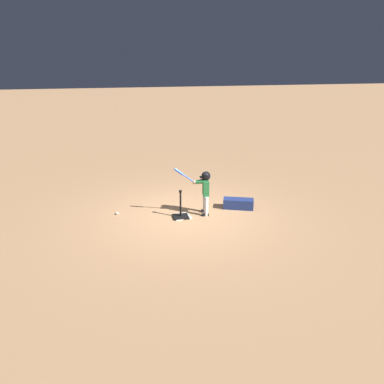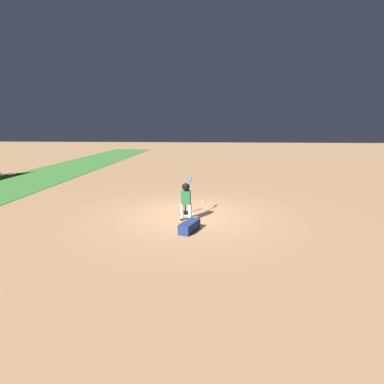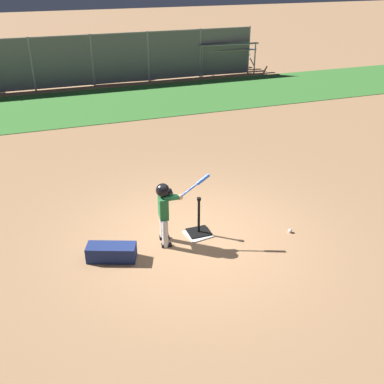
# 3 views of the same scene
# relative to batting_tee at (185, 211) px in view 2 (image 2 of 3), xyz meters

# --- Properties ---
(ground_plane) EXTENTS (90.00, 90.00, 0.00)m
(ground_plane) POSITION_rel_batting_tee_xyz_m (-0.13, -0.11, -0.12)
(ground_plane) COLOR #AD7F56
(home_plate) EXTENTS (0.50, 0.50, 0.02)m
(home_plate) POSITION_rel_batting_tee_xyz_m (-0.03, -0.04, -0.11)
(home_plate) COLOR white
(home_plate) RESTS_ON ground_plane
(batting_tee) EXTENTS (0.41, 0.37, 0.76)m
(batting_tee) POSITION_rel_batting_tee_xyz_m (0.00, 0.00, 0.00)
(batting_tee) COLOR black
(batting_tee) RESTS_ON ground_plane
(batter_child) EXTENTS (0.96, 0.39, 1.32)m
(batter_child) POSITION_rel_batting_tee_xyz_m (-0.67, -0.09, 0.65)
(batter_child) COLOR silver
(batter_child) RESTS_ON ground_plane
(baseball) EXTENTS (0.07, 0.07, 0.07)m
(baseball) POSITION_rel_batting_tee_xyz_m (1.65, -0.56, -0.08)
(baseball) COLOR white
(baseball) RESTS_ON ground_plane
(equipment_bag) EXTENTS (0.90, 0.60, 0.28)m
(equipment_bag) POSITION_rel_batting_tee_xyz_m (-1.70, -0.28, 0.02)
(equipment_bag) COLOR navy
(equipment_bag) RESTS_ON ground_plane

